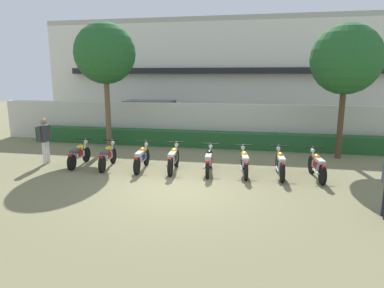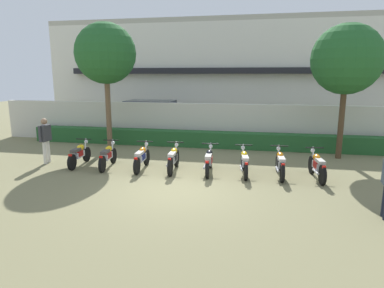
{
  "view_description": "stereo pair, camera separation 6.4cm",
  "coord_description": "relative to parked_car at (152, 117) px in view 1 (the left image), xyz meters",
  "views": [
    {
      "loc": [
        2.27,
        -9.3,
        3.34
      ],
      "look_at": [
        0.0,
        2.2,
        0.95
      ],
      "focal_mm": 31.81,
      "sensor_mm": 36.0,
      "label": 1
    },
    {
      "loc": [
        2.33,
        -9.29,
        3.34
      ],
      "look_at": [
        0.0,
        2.2,
        0.95
      ],
      "focal_mm": 31.81,
      "sensor_mm": 36.0,
      "label": 2
    }
  ],
  "objects": [
    {
      "name": "motorcycle_in_row_1",
      "position": [
        0.68,
        -7.51,
        -0.49
      ],
      "size": [
        0.6,
        1.86,
        0.95
      ],
      "rotation": [
        0.0,
        0.0,
        1.7
      ],
      "color": "black",
      "rests_on": "ground"
    },
    {
      "name": "tree_far_side",
      "position": [
        9.25,
        -4.3,
        2.97
      ],
      "size": [
        2.72,
        2.72,
        5.29
      ],
      "color": "#4C3823",
      "rests_on": "ground"
    },
    {
      "name": "motorcycle_in_row_0",
      "position": [
        -0.48,
        -7.46,
        -0.5
      ],
      "size": [
        0.6,
        1.82,
        0.94
      ],
      "rotation": [
        0.0,
        0.0,
        1.65
      ],
      "color": "black",
      "rests_on": "ground"
    },
    {
      "name": "ground",
      "position": [
        3.75,
        -9.41,
        -0.94
      ],
      "size": [
        60.0,
        60.0,
        0.0
      ],
      "primitive_type": "plane",
      "color": "olive"
    },
    {
      "name": "motorcycle_in_row_6",
      "position": [
        6.78,
        -7.43,
        -0.48
      ],
      "size": [
        0.6,
        1.88,
        0.97
      ],
      "rotation": [
        0.0,
        0.0,
        1.64
      ],
      "color": "black",
      "rests_on": "ground"
    },
    {
      "name": "motorcycle_in_row_4",
      "position": [
        4.4,
        -7.44,
        -0.5
      ],
      "size": [
        0.6,
        1.89,
        0.95
      ],
      "rotation": [
        0.0,
        0.0,
        1.64
      ],
      "color": "black",
      "rests_on": "ground"
    },
    {
      "name": "motorcycle_in_row_2",
      "position": [
        1.98,
        -7.51,
        -0.49
      ],
      "size": [
        0.6,
        1.85,
        0.95
      ],
      "rotation": [
        0.0,
        0.0,
        1.64
      ],
      "color": "black",
      "rests_on": "ground"
    },
    {
      "name": "tree_near_inspector",
      "position": [
        -0.75,
        -4.26,
        3.31
      ],
      "size": [
        2.69,
        2.69,
        5.62
      ],
      "color": "brown",
      "rests_on": "ground"
    },
    {
      "name": "hedge_row",
      "position": [
        3.75,
        -3.19,
        -0.57
      ],
      "size": [
        17.7,
        0.7,
        0.73
      ],
      "primitive_type": "cube",
      "color": "#235628",
      "rests_on": "ground"
    },
    {
      "name": "motorcycle_in_row_7",
      "position": [
        7.95,
        -7.47,
        -0.48
      ],
      "size": [
        0.6,
        1.84,
        0.97
      ],
      "rotation": [
        0.0,
        0.0,
        1.69
      ],
      "color": "black",
      "rests_on": "ground"
    },
    {
      "name": "motorcycle_in_row_5",
      "position": [
        5.6,
        -7.42,
        -0.49
      ],
      "size": [
        0.6,
        1.87,
        0.95
      ],
      "rotation": [
        0.0,
        0.0,
        1.71
      ],
      "color": "black",
      "rests_on": "ground"
    },
    {
      "name": "building",
      "position": [
        3.75,
        5.48,
        2.47
      ],
      "size": [
        23.29,
        6.5,
        6.8
      ],
      "color": "silver",
      "rests_on": "ground"
    },
    {
      "name": "compound_wall",
      "position": [
        3.75,
        -2.49,
        0.06
      ],
      "size": [
        22.12,
        0.3,
        1.98
      ],
      "primitive_type": "cube",
      "color": "beige",
      "rests_on": "ground"
    },
    {
      "name": "inspector_person",
      "position": [
        -1.92,
        -7.35,
        0.1
      ],
      "size": [
        0.23,
        0.69,
        1.73
      ],
      "color": "silver",
      "rests_on": "ground"
    },
    {
      "name": "motorcycle_in_row_3",
      "position": [
        3.14,
        -7.48,
        -0.48
      ],
      "size": [
        0.6,
        1.84,
        0.97
      ],
      "rotation": [
        0.0,
        0.0,
        1.64
      ],
      "color": "black",
      "rests_on": "ground"
    },
    {
      "name": "parked_car",
      "position": [
        0.0,
        0.0,
        0.0
      ],
      "size": [
        4.54,
        2.15,
        1.89
      ],
      "rotation": [
        0.0,
        0.0,
        -0.02
      ],
      "color": "silver",
      "rests_on": "ground"
    }
  ]
}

